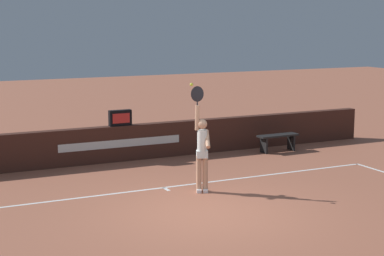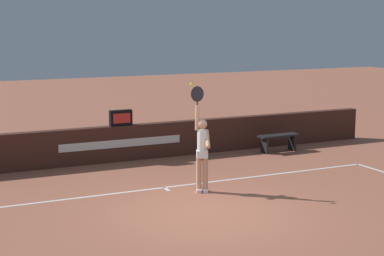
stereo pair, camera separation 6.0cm
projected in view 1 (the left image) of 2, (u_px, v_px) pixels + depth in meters
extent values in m
plane|color=#A45D44|center=(205.00, 213.00, 12.44)|extent=(60.00, 60.00, 0.00)
cube|color=white|center=(164.00, 188.00, 14.32)|extent=(11.15, 0.08, 0.00)
cube|color=white|center=(166.00, 189.00, 14.19)|extent=(0.08, 0.30, 0.00)
cube|color=#42231A|center=(119.00, 143.00, 16.98)|extent=(15.77, 0.27, 0.97)
cube|color=silver|center=(121.00, 143.00, 16.85)|extent=(3.40, 0.01, 0.21)
cube|color=black|center=(120.00, 118.00, 16.88)|extent=(0.61, 0.17, 0.42)
cube|color=red|center=(121.00, 118.00, 16.80)|extent=(0.48, 0.01, 0.26)
cylinder|color=tan|center=(205.00, 174.00, 13.92)|extent=(0.12, 0.12, 0.81)
cylinder|color=tan|center=(199.00, 174.00, 13.91)|extent=(0.12, 0.12, 0.81)
cube|color=white|center=(205.00, 190.00, 13.97)|extent=(0.18, 0.26, 0.07)
cube|color=white|center=(199.00, 190.00, 13.96)|extent=(0.18, 0.26, 0.07)
cylinder|color=white|center=(202.00, 143.00, 13.80)|extent=(0.22, 0.22, 0.58)
cube|color=white|center=(202.00, 154.00, 13.84)|extent=(0.30, 0.28, 0.16)
sphere|color=tan|center=(202.00, 124.00, 13.73)|extent=(0.22, 0.22, 0.22)
cylinder|color=tan|center=(197.00, 118.00, 13.70)|extent=(0.13, 0.13, 0.54)
cylinder|color=tan|center=(207.00, 139.00, 13.73)|extent=(0.25, 0.45, 0.37)
ellipsoid|color=black|center=(197.00, 94.00, 13.61)|extent=(0.28, 0.13, 0.35)
cylinder|color=black|center=(197.00, 103.00, 13.64)|extent=(0.03, 0.03, 0.18)
sphere|color=#CAE131|center=(192.00, 85.00, 13.49)|extent=(0.07, 0.07, 0.07)
cube|color=black|center=(278.00, 135.00, 18.19)|extent=(1.26, 0.39, 0.05)
cube|color=black|center=(264.00, 145.00, 18.02)|extent=(0.07, 0.32, 0.48)
cube|color=black|center=(291.00, 142.00, 18.43)|extent=(0.07, 0.32, 0.48)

